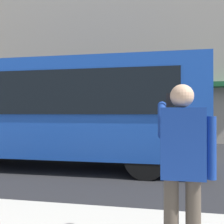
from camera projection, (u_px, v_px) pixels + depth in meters
The scene contains 4 objects.
ground_plane at pixel (131, 167), 7.30m from camera, with size 60.00×60.00×0.00m, color #232326.
building_facade_far at pixel (145, 34), 14.00m from camera, with size 28.00×1.55×12.00m.
red_bus at pixel (47, 110), 7.59m from camera, with size 9.05×2.54×3.08m.
pedestrian_photographer at pixel (182, 160), 2.37m from camera, with size 0.53×0.52×1.70m.
Camera 1 is at (-0.79, 7.28, 1.58)m, focal length 40.37 mm.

